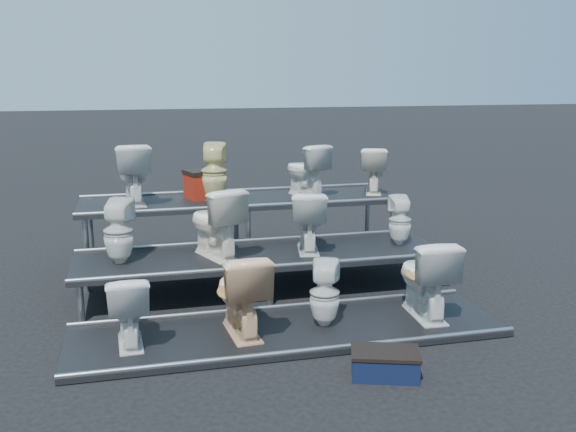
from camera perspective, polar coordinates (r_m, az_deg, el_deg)
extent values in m
plane|color=black|center=(7.56, -2.38, -6.69)|extent=(80.00, 80.00, 0.00)
cube|color=black|center=(6.36, -0.01, -10.19)|extent=(4.20, 1.20, 0.06)
cube|color=black|center=(7.49, -2.40, -5.03)|extent=(4.20, 1.20, 0.46)
cube|color=black|center=(8.66, -4.13, -1.23)|extent=(4.20, 1.20, 0.86)
imported|color=silver|center=(6.07, -14.04, -8.01)|extent=(0.40, 0.67, 0.67)
imported|color=#E7B88A|center=(6.12, -4.23, -6.82)|extent=(0.51, 0.83, 0.81)
imported|color=silver|center=(6.33, 3.27, -6.88)|extent=(0.39, 0.39, 0.66)
imported|color=silver|center=(6.68, 12.10, -5.32)|extent=(0.50, 0.83, 0.83)
imported|color=silver|center=(7.20, -14.84, -1.33)|extent=(0.41, 0.41, 0.71)
imported|color=white|center=(7.24, -6.52, -0.54)|extent=(0.70, 0.89, 0.80)
imported|color=silver|center=(7.46, 1.76, -0.40)|extent=(0.53, 0.77, 0.72)
imported|color=silver|center=(7.86, 9.93, -0.37)|extent=(0.30, 0.31, 0.60)
imported|color=silver|center=(8.39, -13.64, 3.69)|extent=(0.48, 0.79, 0.78)
imported|color=beige|center=(8.46, -6.59, 3.95)|extent=(0.42, 0.42, 0.75)
imported|color=silver|center=(8.70, 1.57, 4.12)|extent=(0.62, 0.79, 0.71)
imported|color=white|center=(9.02, 7.61, 4.09)|extent=(0.56, 0.71, 0.64)
cube|color=maroon|center=(8.64, -7.45, 2.68)|extent=(0.55, 0.49, 0.33)
cube|color=black|center=(5.58, 8.62, -12.97)|extent=(0.63, 0.49, 0.20)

